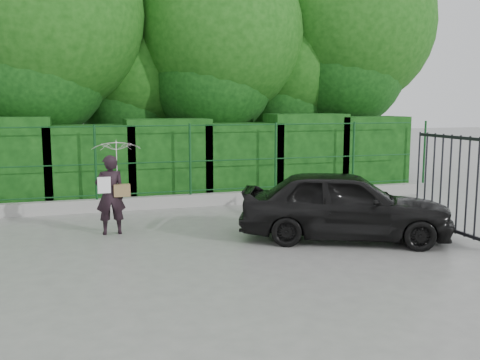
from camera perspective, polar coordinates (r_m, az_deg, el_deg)
name	(u,v)px	position (r m, az deg, el deg)	size (l,w,h in m)	color
ground	(222,255)	(9.31, -1.90, -8.00)	(80.00, 80.00, 0.00)	gray
kerb	(175,201)	(13.56, -6.94, -2.27)	(14.00, 0.25, 0.30)	#9E9E99
fence	(183,160)	(13.45, -6.09, 2.18)	(14.13, 0.06, 1.80)	#0F3D18
hedge	(169,160)	(14.41, -7.61, 2.11)	(14.20, 1.20, 2.30)	black
trees	(191,36)	(16.86, -5.30, 15.04)	(17.10, 6.15, 8.08)	black
gate	(476,181)	(10.62, 23.90, -0.14)	(0.22, 2.33, 2.36)	black
woman	(115,172)	(10.88, -13.19, 0.84)	(0.96, 0.98, 1.88)	black
car	(344,205)	(10.42, 11.07, -2.59)	(1.59, 3.96, 1.35)	black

